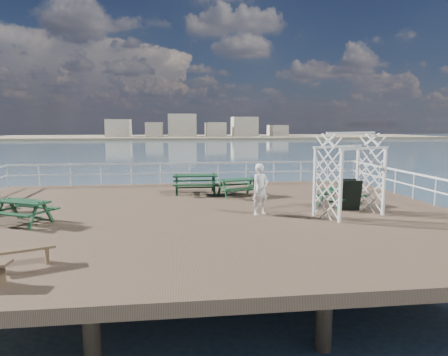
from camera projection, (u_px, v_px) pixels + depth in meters
ground at (197, 217)px, 13.81m from camera, size 18.00×14.00×0.30m
sea_backdrop at (211, 134)px, 147.26m from camera, size 300.00×300.00×9.20m
railing at (192, 178)px, 16.19m from camera, size 17.77×13.76×1.10m
picnic_table_b at (195, 180)px, 17.51m from camera, size 1.95×1.58×0.94m
picnic_table_c at (238, 184)px, 16.87m from camera, size 2.01×1.79×0.82m
picnic_table_d at (23, 207)px, 12.16m from camera, size 2.10×1.97×0.81m
picnic_table_e at (340, 193)px, 14.79m from camera, size 2.04×1.92×0.78m
flat_bench_near at (20, 253)px, 8.47m from camera, size 1.43×0.83×0.41m
trellis_arbor at (350, 179)px, 13.19m from camera, size 2.52×2.00×2.78m
sandwich_board at (350, 195)px, 14.05m from camera, size 0.73×0.57×1.11m
person at (260, 189)px, 13.36m from camera, size 0.74×0.63×1.72m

